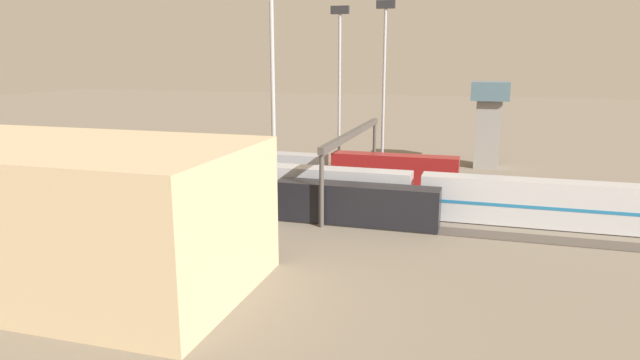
{
  "coord_description": "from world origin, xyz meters",
  "views": [
    {
      "loc": [
        -21.4,
        70.7,
        18.21
      ],
      "look_at": [
        -1.16,
        2.75,
        2.5
      ],
      "focal_mm": 31.42,
      "sensor_mm": 36.0,
      "label": 1
    }
  ],
  "objects_px": {
    "train_on_track_1": "(241,163)",
    "light_mast_2": "(384,65)",
    "signal_gantry": "(353,140)",
    "train_on_track_5": "(170,192)",
    "train_on_track_0": "(218,155)",
    "control_tower": "(489,118)",
    "train_on_track_4": "(316,188)",
    "light_mast_1": "(272,68)",
    "light_mast_0": "(340,68)"
  },
  "relations": [
    {
      "from": "train_on_track_5",
      "to": "train_on_track_0",
      "type": "relative_size",
      "value": 6.64
    },
    {
      "from": "train_on_track_0",
      "to": "control_tower",
      "type": "bearing_deg",
      "value": -162.97
    },
    {
      "from": "train_on_track_5",
      "to": "train_on_track_4",
      "type": "bearing_deg",
      "value": -163.68
    },
    {
      "from": "signal_gantry",
      "to": "train_on_track_0",
      "type": "bearing_deg",
      "value": -25.69
    },
    {
      "from": "train_on_track_5",
      "to": "train_on_track_0",
      "type": "xyz_separation_m",
      "value": [
        6.15,
        -25.0,
        0.04
      ]
    },
    {
      "from": "light_mast_1",
      "to": "signal_gantry",
      "type": "relative_size",
      "value": 0.89
    },
    {
      "from": "train_on_track_4",
      "to": "light_mast_1",
      "type": "relative_size",
      "value": 4.49
    },
    {
      "from": "train_on_track_4",
      "to": "light_mast_2",
      "type": "bearing_deg",
      "value": -99.39
    },
    {
      "from": "train_on_track_0",
      "to": "signal_gantry",
      "type": "bearing_deg",
      "value": 154.31
    },
    {
      "from": "light_mast_0",
      "to": "signal_gantry",
      "type": "xyz_separation_m",
      "value": [
        -5.77,
        14.77,
        -8.94
      ]
    },
    {
      "from": "light_mast_1",
      "to": "control_tower",
      "type": "distance_m",
      "value": 47.95
    },
    {
      "from": "train_on_track_0",
      "to": "train_on_track_4",
      "type": "height_order",
      "value": "same"
    },
    {
      "from": "train_on_track_5",
      "to": "train_on_track_0",
      "type": "bearing_deg",
      "value": -76.18
    },
    {
      "from": "light_mast_0",
      "to": "signal_gantry",
      "type": "height_order",
      "value": "light_mast_0"
    },
    {
      "from": "light_mast_1",
      "to": "control_tower",
      "type": "height_order",
      "value": "light_mast_1"
    },
    {
      "from": "control_tower",
      "to": "train_on_track_5",
      "type": "bearing_deg",
      "value": 46.09
    },
    {
      "from": "train_on_track_1",
      "to": "signal_gantry",
      "type": "relative_size",
      "value": 2.21
    },
    {
      "from": "light_mast_1",
      "to": "light_mast_2",
      "type": "bearing_deg",
      "value": -100.37
    },
    {
      "from": "train_on_track_4",
      "to": "control_tower",
      "type": "xyz_separation_m",
      "value": [
        -19.64,
        -33.13,
        5.66
      ]
    },
    {
      "from": "train_on_track_4",
      "to": "control_tower",
      "type": "bearing_deg",
      "value": -120.65
    },
    {
      "from": "signal_gantry",
      "to": "train_on_track_4",
      "type": "bearing_deg",
      "value": 69.82
    },
    {
      "from": "train_on_track_5",
      "to": "light_mast_0",
      "type": "relative_size",
      "value": 2.59
    },
    {
      "from": "train_on_track_5",
      "to": "control_tower",
      "type": "relative_size",
      "value": 4.68
    },
    {
      "from": "light_mast_1",
      "to": "light_mast_2",
      "type": "height_order",
      "value": "light_mast_1"
    },
    {
      "from": "train_on_track_1",
      "to": "train_on_track_0",
      "type": "bearing_deg",
      "value": -37.94
    },
    {
      "from": "train_on_track_1",
      "to": "control_tower",
      "type": "relative_size",
      "value": 4.68
    },
    {
      "from": "train_on_track_0",
      "to": "light_mast_0",
      "type": "distance_m",
      "value": 24.89
    },
    {
      "from": "light_mast_2",
      "to": "train_on_track_4",
      "type": "bearing_deg",
      "value": 80.61
    },
    {
      "from": "light_mast_1",
      "to": "light_mast_2",
      "type": "distance_m",
      "value": 32.43
    },
    {
      "from": "signal_gantry",
      "to": "control_tower",
      "type": "height_order",
      "value": "control_tower"
    },
    {
      "from": "light_mast_1",
      "to": "train_on_track_5",
      "type": "bearing_deg",
      "value": -13.96
    },
    {
      "from": "train_on_track_4",
      "to": "light_mast_2",
      "type": "height_order",
      "value": "light_mast_2"
    },
    {
      "from": "train_on_track_0",
      "to": "control_tower",
      "type": "relative_size",
      "value": 0.7
    },
    {
      "from": "light_mast_1",
      "to": "control_tower",
      "type": "relative_size",
      "value": 1.88
    },
    {
      "from": "train_on_track_5",
      "to": "light_mast_0",
      "type": "xyz_separation_m",
      "value": [
        -14.07,
        -27.27,
        14.38
      ]
    },
    {
      "from": "train_on_track_1",
      "to": "light_mast_2",
      "type": "relative_size",
      "value": 2.52
    },
    {
      "from": "train_on_track_0",
      "to": "train_on_track_1",
      "type": "distance_m",
      "value": 8.13
    },
    {
      "from": "train_on_track_1",
      "to": "light_mast_2",
      "type": "bearing_deg",
      "value": -158.44
    },
    {
      "from": "light_mast_0",
      "to": "light_mast_1",
      "type": "bearing_deg",
      "value": 91.85
    },
    {
      "from": "train_on_track_5",
      "to": "light_mast_2",
      "type": "height_order",
      "value": "light_mast_2"
    },
    {
      "from": "train_on_track_5",
      "to": "light_mast_0",
      "type": "height_order",
      "value": "light_mast_0"
    },
    {
      "from": "train_on_track_5",
      "to": "light_mast_2",
      "type": "xyz_separation_m",
      "value": [
        -20.9,
        -28.16,
        14.77
      ]
    },
    {
      "from": "train_on_track_0",
      "to": "train_on_track_1",
      "type": "xyz_separation_m",
      "value": [
        -6.41,
        5.0,
        -0.07
      ]
    },
    {
      "from": "train_on_track_5",
      "to": "light_mast_2",
      "type": "bearing_deg",
      "value": -126.59
    },
    {
      "from": "train_on_track_5",
      "to": "train_on_track_1",
      "type": "distance_m",
      "value": 20.0
    },
    {
      "from": "light_mast_2",
      "to": "control_tower",
      "type": "height_order",
      "value": "light_mast_2"
    },
    {
      "from": "signal_gantry",
      "to": "control_tower",
      "type": "xyz_separation_m",
      "value": [
        -16.88,
        -25.63,
        0.72
      ]
    },
    {
      "from": "train_on_track_0",
      "to": "control_tower",
      "type": "distance_m",
      "value": 45.24
    },
    {
      "from": "signal_gantry",
      "to": "control_tower",
      "type": "relative_size",
      "value": 2.11
    },
    {
      "from": "train_on_track_5",
      "to": "signal_gantry",
      "type": "distance_m",
      "value": 24.07
    }
  ]
}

